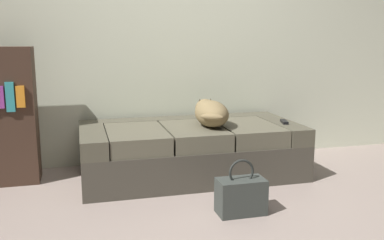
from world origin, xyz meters
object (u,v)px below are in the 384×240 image
couch (190,150)px  tv_remote (284,122)px  handbag (241,196)px  bookshelf (0,116)px  dog_tan (210,113)px

couch → tv_remote: 0.85m
handbag → bookshelf: bookshelf is taller
couch → bookshelf: bookshelf is taller
dog_tan → tv_remote: 0.66m
handbag → bookshelf: 2.02m
tv_remote → handbag: (-0.69, -0.77, -0.33)m
couch → tv_remote: tv_remote is taller
handbag → dog_tan: bearing=87.1°
dog_tan → bookshelf: (-1.68, 0.26, 0.00)m
couch → bookshelf: 1.57m
dog_tan → couch: bearing=155.8°
handbag → bookshelf: size_ratio=0.34×
dog_tan → handbag: bearing=-92.9°
couch → handbag: bearing=-82.9°
dog_tan → handbag: 0.94m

